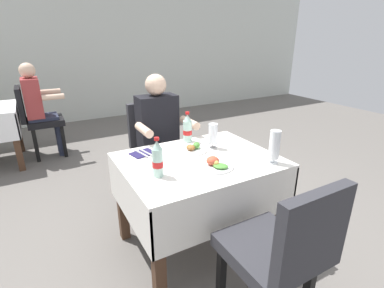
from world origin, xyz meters
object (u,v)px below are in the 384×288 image
(background_patron, at_px, (39,105))
(beer_glass_left, at_px, (213,136))
(background_chair_right, at_px, (37,118))
(main_dining_table, at_px, (199,180))
(chair_far_diner_seat, at_px, (156,147))
(plate_far_diner, at_px, (192,149))
(cola_bottle_primary, at_px, (158,160))
(beer_glass_middle, at_px, (274,147))
(plate_near_camera, at_px, (215,164))
(napkin_cutlery_set, at_px, (143,153))
(cola_bottle_secondary, at_px, (187,129))
(seated_diner_far, at_px, (160,135))
(chair_near_camera_side, at_px, (281,250))

(background_patron, bearing_deg, beer_glass_left, -65.76)
(background_chair_right, distance_m, background_patron, 0.16)
(main_dining_table, xyz_separation_m, chair_far_diner_seat, (-0.00, 0.82, -0.02))
(plate_far_diner, height_order, cola_bottle_primary, cola_bottle_primary)
(beer_glass_middle, bearing_deg, background_patron, 114.41)
(plate_near_camera, distance_m, plate_far_diner, 0.33)
(beer_glass_left, height_order, napkin_cutlery_set, beer_glass_left)
(main_dining_table, distance_m, beer_glass_middle, 0.59)
(beer_glass_left, relative_size, beer_glass_middle, 0.84)
(napkin_cutlery_set, bearing_deg, plate_near_camera, -52.99)
(main_dining_table, height_order, chair_far_diner_seat, chair_far_diner_seat)
(chair_far_diner_seat, xyz_separation_m, cola_bottle_secondary, (0.10, -0.46, 0.30))
(plate_far_diner, bearing_deg, cola_bottle_secondary, 71.01)
(plate_far_diner, relative_size, background_patron, 0.19)
(beer_glass_left, distance_m, cola_bottle_secondary, 0.25)
(seated_diner_far, bearing_deg, background_chair_right, 117.03)
(chair_near_camera_side, bearing_deg, main_dining_table, 90.00)
(napkin_cutlery_set, bearing_deg, background_patron, 104.34)
(seated_diner_far, height_order, cola_bottle_primary, seated_diner_far)
(chair_near_camera_side, relative_size, cola_bottle_primary, 3.79)
(beer_glass_middle, xyz_separation_m, cola_bottle_primary, (-0.77, 0.21, -0.01))
(beer_glass_left, xyz_separation_m, background_chair_right, (-1.16, 2.47, -0.29))
(main_dining_table, bearing_deg, chair_near_camera_side, -90.00)
(beer_glass_left, bearing_deg, main_dining_table, -147.21)
(seated_diner_far, distance_m, plate_near_camera, 0.88)
(seated_diner_far, distance_m, napkin_cutlery_set, 0.54)
(background_patron, bearing_deg, main_dining_table, -70.72)
(seated_diner_far, bearing_deg, plate_far_diner, -87.04)
(beer_glass_middle, height_order, napkin_cutlery_set, beer_glass_middle)
(plate_far_diner, bearing_deg, background_chair_right, 112.14)
(chair_far_diner_seat, xyz_separation_m, seated_diner_far, (0.01, -0.11, 0.16))
(chair_far_diner_seat, bearing_deg, plate_far_diner, -87.04)
(seated_diner_far, height_order, background_chair_right, seated_diner_far)
(beer_glass_left, xyz_separation_m, background_patron, (-1.11, 2.47, -0.14))
(beer_glass_left, xyz_separation_m, napkin_cutlery_set, (-0.52, 0.15, -0.10))
(background_chair_right, bearing_deg, background_patron, -0.00)
(cola_bottle_primary, distance_m, napkin_cutlery_set, 0.40)
(chair_far_diner_seat, height_order, plate_near_camera, chair_far_diner_seat)
(chair_near_camera_side, bearing_deg, beer_glass_middle, 51.05)
(main_dining_table, relative_size, chair_near_camera_side, 1.13)
(main_dining_table, xyz_separation_m, plate_far_diner, (0.03, 0.16, 0.19))
(chair_near_camera_side, height_order, plate_far_diner, chair_near_camera_side)
(plate_near_camera, distance_m, cola_bottle_secondary, 0.54)
(plate_far_diner, bearing_deg, cola_bottle_primary, -145.84)
(background_patron, bearing_deg, background_chair_right, 180.00)
(chair_far_diner_seat, xyz_separation_m, background_chair_right, (-0.96, 1.78, 0.00))
(plate_far_diner, bearing_deg, beer_glass_middle, -51.35)
(cola_bottle_secondary, bearing_deg, background_chair_right, 115.30)
(chair_far_diner_seat, distance_m, cola_bottle_secondary, 0.56)
(main_dining_table, relative_size, background_chair_right, 1.13)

